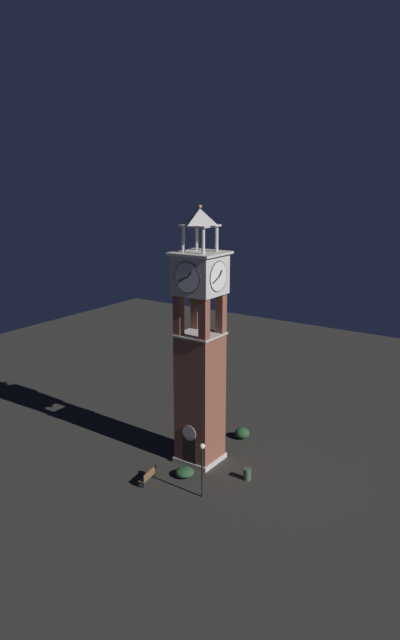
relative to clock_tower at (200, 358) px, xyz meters
name	(u,v)px	position (x,y,z in m)	size (l,w,h in m)	color
ground	(200,459)	(0.00, 0.00, -7.57)	(80.00, 80.00, 0.00)	#2A2925
clock_tower	(200,358)	(0.00, 0.00, 0.00)	(3.21, 3.21, 17.86)	brown
park_bench	(148,476)	(-0.98, -4.59, -7.08)	(0.70, 1.65, 0.95)	brown
lamp_post	(202,460)	(2.89, -4.00, -5.02)	(0.36, 0.36, 3.65)	black
trash_bin	(247,474)	(4.17, -0.55, -7.17)	(0.52, 0.52, 0.80)	#38513D
shrub_near_entry	(242,433)	(0.73, 4.68, -7.15)	(1.13, 1.13, 0.83)	#234C28
shrub_left_of_tower	(185,472)	(0.50, -2.55, -7.26)	(1.28, 1.28, 0.62)	#234C28
shrub_behind_bench	(196,427)	(-2.87, 3.71, -7.20)	(1.20, 1.20, 0.73)	#234C28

